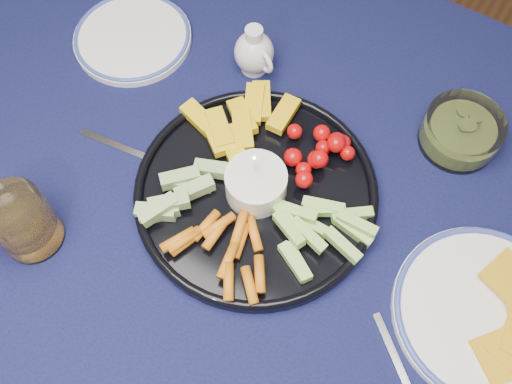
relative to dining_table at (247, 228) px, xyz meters
The scene contains 9 objects.
dining_table is the anchor object (origin of this frame).
crudite_platter 0.11m from the dining_table, 80.07° to the left, with size 0.35×0.35×0.11m.
creamer_pitcher 0.28m from the dining_table, 119.15° to the left, with size 0.08×0.06×0.09m.
pickle_bowl 0.36m from the dining_table, 50.16° to the left, with size 0.12×0.12×0.06m.
cheese_plate 0.37m from the dining_table, ahead, with size 0.25×0.25×0.03m.
juice_tumbler 0.33m from the dining_table, 138.57° to the right, with size 0.09×0.09×0.10m.
fork_left 0.21m from the dining_table, behind, with size 0.17×0.04×0.00m.
fork_right 0.34m from the dining_table, 19.45° to the right, with size 0.13×0.12×0.00m.
side_plate_extra 0.38m from the dining_table, 154.01° to the left, with size 0.20×0.20×0.02m.
Camera 1 is at (0.20, -0.30, 1.50)m, focal length 40.00 mm.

